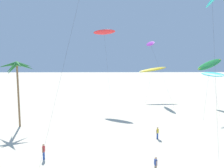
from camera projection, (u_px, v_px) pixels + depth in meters
name	position (u px, v px, depth m)	size (l,w,h in m)	color
palm_tree_1	(17.00, 70.00, 34.04)	(4.95, 4.70, 10.00)	olive
flying_kite_0	(212.00, 1.00, 29.57)	(2.60, 10.16, 18.69)	#19B2B7
flying_kite_1	(150.00, 44.00, 54.23)	(4.79, 11.02, 14.50)	purple
flying_kite_3	(212.00, 74.00, 47.63)	(3.71, 10.51, 7.59)	#19B2B7
flying_kite_5	(104.00, 32.00, 47.81)	(5.23, 4.86, 16.43)	red
flying_kite_8	(153.00, 70.00, 55.58)	(7.37, 7.06, 8.44)	yellow
flying_kite_11	(210.00, 64.00, 42.03)	(7.47, 7.84, 10.69)	green
person_near_left	(157.00, 132.00, 29.69)	(0.39, 0.38, 1.59)	#284CA3
person_mid_field	(44.00, 151.00, 23.78)	(0.26, 0.50, 1.68)	#284CA3
person_far_watcher	(156.00, 165.00, 20.90)	(0.26, 0.50, 1.62)	slate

